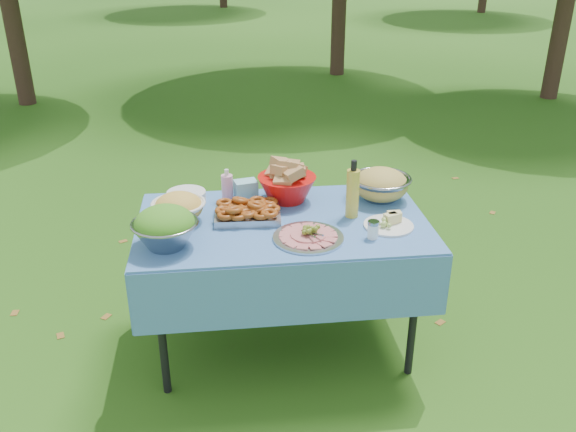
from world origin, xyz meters
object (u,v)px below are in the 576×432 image
object	(u,v)px
picnic_table	(283,285)
oil_bottle	(353,189)
plate_stack	(186,196)
bread_bowl	(287,182)
charcuterie_platter	(308,231)
salad_bowl	(165,227)
pasta_bowl_steel	(381,184)

from	to	relation	value
picnic_table	oil_bottle	xyz separation A→B (m)	(0.36, 0.01, 0.53)
plate_stack	bread_bowl	xyz separation A→B (m)	(0.54, -0.06, 0.08)
plate_stack	charcuterie_platter	xyz separation A→B (m)	(0.59, -0.52, 0.01)
salad_bowl	charcuterie_platter	xyz separation A→B (m)	(0.67, -0.00, -0.06)
salad_bowl	plate_stack	world-z (taller)	salad_bowl
bread_bowl	pasta_bowl_steel	bearing A→B (deg)	-4.35
picnic_table	charcuterie_platter	xyz separation A→B (m)	(0.10, -0.21, 0.42)
pasta_bowl_steel	charcuterie_platter	distance (m)	0.63
charcuterie_platter	oil_bottle	xyz separation A→B (m)	(0.26, 0.22, 0.11)
charcuterie_platter	oil_bottle	world-z (taller)	oil_bottle
salad_bowl	charcuterie_platter	size ratio (longest dim) A/B	0.89
picnic_table	charcuterie_platter	size ratio (longest dim) A/B	4.29
salad_bowl	oil_bottle	distance (m)	0.95
bread_bowl	salad_bowl	bearing A→B (deg)	-142.91
pasta_bowl_steel	charcuterie_platter	bearing A→B (deg)	-137.05
salad_bowl	plate_stack	bearing A→B (deg)	81.91
salad_bowl	bread_bowl	xyz separation A→B (m)	(0.62, 0.47, 0.01)
pasta_bowl_steel	charcuterie_platter	world-z (taller)	pasta_bowl_steel
pasta_bowl_steel	oil_bottle	distance (m)	0.30
charcuterie_platter	picnic_table	bearing A→B (deg)	115.17
picnic_table	pasta_bowl_steel	xyz separation A→B (m)	(0.56, 0.22, 0.47)
bread_bowl	charcuterie_platter	xyz separation A→B (m)	(0.05, -0.47, -0.07)
bread_bowl	oil_bottle	distance (m)	0.39
plate_stack	bread_bowl	size ratio (longest dim) A/B	0.67
picnic_table	oil_bottle	world-z (taller)	oil_bottle
plate_stack	bread_bowl	world-z (taller)	bread_bowl
plate_stack	pasta_bowl_steel	distance (m)	1.06
bread_bowl	charcuterie_platter	size ratio (longest dim) A/B	0.93
charcuterie_platter	salad_bowl	bearing A→B (deg)	179.98
oil_bottle	plate_stack	bearing A→B (deg)	160.55
picnic_table	bread_bowl	distance (m)	0.55
salad_bowl	oil_bottle	size ratio (longest dim) A/B	1.00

